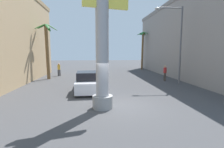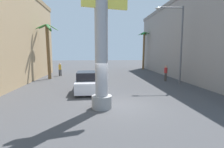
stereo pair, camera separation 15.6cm
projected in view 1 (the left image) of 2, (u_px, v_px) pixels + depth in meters
ground_plane at (106, 79)px, 19.86m from camera, size 93.08×93.08×0.00m
building_right at (201, 38)px, 20.72m from camera, size 6.88×27.59×9.35m
neon_sign_pole at (102, 15)px, 9.04m from camera, size 2.79×1.11×10.67m
street_lamp at (177, 38)px, 16.14m from camera, size 2.69×0.28×7.20m
car_lead at (89, 82)px, 13.90m from camera, size 2.27×4.84×1.56m
palm_tree_far_right at (143, 46)px, 30.56m from camera, size 2.49×2.48×6.61m
palm_tree_mid_left at (47, 46)px, 19.61m from camera, size 2.48×2.50×6.22m
pedestrian_mid_right at (165, 72)px, 18.61m from camera, size 0.37×0.37×1.64m
pedestrian_far_left at (59, 68)px, 22.54m from camera, size 0.40×0.40×1.66m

